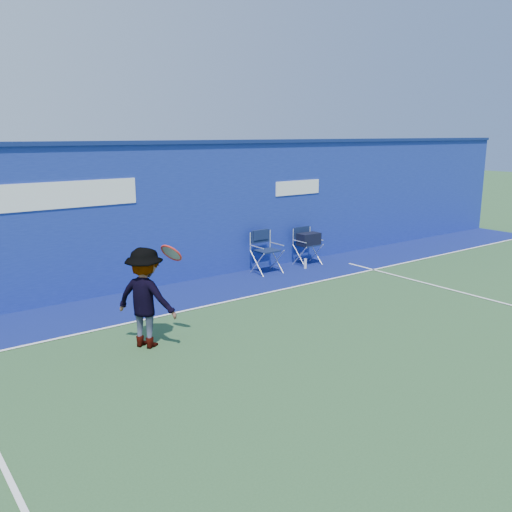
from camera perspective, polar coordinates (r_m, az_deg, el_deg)
ground at (r=8.15m, az=8.16°, el=-10.64°), size 80.00×80.00×0.00m
stadium_wall at (r=11.86m, az=-9.60°, el=4.50°), size 24.00×0.50×3.08m
out_of_bounds_strip at (r=11.24m, az=-6.71°, el=-3.94°), size 24.00×1.80×0.01m
court_lines at (r=8.55m, az=5.30°, el=-9.34°), size 24.00×12.00×0.01m
directors_chair_left at (r=12.74m, az=1.09°, el=-0.34°), size 0.59×0.55×1.00m
directors_chair_right at (r=13.59m, az=5.47°, el=0.69°), size 0.56×0.50×0.93m
water_bottle at (r=13.23m, az=5.22°, el=-0.81°), size 0.07×0.07×0.25m
tennis_player at (r=8.44m, az=-11.53°, el=-4.29°), size 1.09×1.16×1.60m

